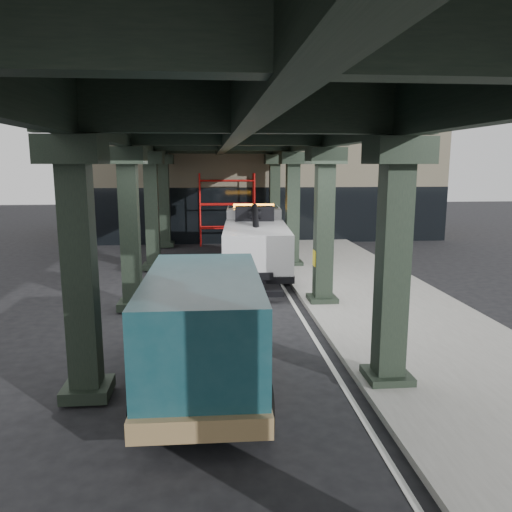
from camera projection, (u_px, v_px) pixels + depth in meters
ground at (247, 327)px, 13.96m from camera, size 90.00×90.00×0.00m
sidewalk at (379, 301)px, 16.32m from camera, size 5.00×40.00×0.15m
lane_stripe at (294, 306)px, 16.08m from camera, size 0.12×38.00×0.01m
viaduct at (228, 131)px, 14.89m from camera, size 7.40×32.00×6.40m
building at (254, 172)px, 33.00m from camera, size 22.00×10.00×8.00m
scaffolding at (227, 207)px, 27.92m from camera, size 3.08×0.88×4.00m
tow_truck at (255, 238)px, 21.17m from camera, size 3.00×8.83×2.85m
towed_van at (204, 326)px, 10.04m from camera, size 2.47×5.97×2.40m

